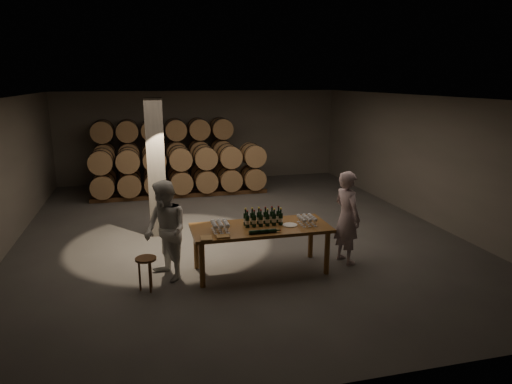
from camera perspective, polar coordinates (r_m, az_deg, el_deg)
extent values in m
plane|color=#4A4745|center=(11.21, -2.67, -4.80)|extent=(12.00, 12.00, 0.00)
plane|color=#605E59|center=(10.63, -2.87, 11.77)|extent=(12.00, 12.00, 0.00)
plane|color=#686359|center=(16.67, -6.90, 6.96)|extent=(10.00, 0.00, 10.00)
plane|color=#686359|center=(5.28, 10.44, -8.60)|extent=(10.00, 0.00, 10.00)
plane|color=#686359|center=(11.00, -29.24, 1.67)|extent=(0.00, 12.00, 12.00)
plane|color=#686359|center=(12.75, 19.89, 4.09)|extent=(0.00, 12.00, 12.00)
cube|color=slate|center=(10.80, -12.39, 2.95)|extent=(0.40, 0.40, 3.20)
cylinder|color=brown|center=(8.18, -6.75, -9.04)|extent=(0.10, 0.10, 0.84)
cylinder|color=brown|center=(8.76, 8.87, -7.52)|extent=(0.10, 0.10, 0.84)
cylinder|color=brown|center=(8.98, -7.48, -6.94)|extent=(0.10, 0.10, 0.84)
cylinder|color=brown|center=(9.51, 6.85, -5.71)|extent=(0.10, 0.10, 0.84)
cube|color=brown|center=(8.63, 0.60, -4.51)|extent=(2.60, 1.10, 0.06)
cube|color=brown|center=(15.73, -11.10, 0.68)|extent=(4.70, 0.10, 0.12)
cube|color=brown|center=(16.32, -11.22, 1.15)|extent=(4.70, 0.10, 0.12)
cylinder|color=#9F6F47|center=(15.97, -18.23, 1.94)|extent=(0.70, 0.95, 0.70)
cylinder|color=black|center=(15.72, -18.28, 1.75)|extent=(0.73, 0.04, 0.73)
cylinder|color=black|center=(16.22, -18.17, 2.12)|extent=(0.73, 0.04, 0.73)
cylinder|color=#9F6F47|center=(15.93, -15.43, 2.11)|extent=(0.70, 0.95, 0.70)
cylinder|color=black|center=(15.68, -15.44, 1.92)|extent=(0.73, 0.04, 0.73)
cylinder|color=black|center=(16.18, -15.42, 2.29)|extent=(0.73, 0.04, 0.73)
cylinder|color=#9F6F47|center=(15.93, -12.63, 2.27)|extent=(0.70, 0.95, 0.70)
cylinder|color=black|center=(15.67, -12.60, 2.09)|extent=(0.73, 0.04, 0.73)
cylinder|color=black|center=(16.18, -12.66, 2.45)|extent=(0.73, 0.04, 0.73)
cylinder|color=#9F6F47|center=(15.96, -9.83, 2.43)|extent=(0.70, 0.95, 0.70)
cylinder|color=black|center=(15.71, -9.75, 2.25)|extent=(0.73, 0.04, 0.73)
cylinder|color=black|center=(16.22, -9.90, 2.61)|extent=(0.73, 0.04, 0.73)
cylinder|color=#9F6F47|center=(16.04, -7.05, 2.59)|extent=(0.70, 0.95, 0.70)
cylinder|color=black|center=(15.78, -6.93, 2.41)|extent=(0.73, 0.04, 0.73)
cylinder|color=black|center=(16.29, -7.17, 2.76)|extent=(0.73, 0.04, 0.73)
cylinder|color=#9F6F47|center=(16.15, -4.30, 2.73)|extent=(0.70, 0.95, 0.70)
cylinder|color=black|center=(15.90, -4.14, 2.56)|extent=(0.73, 0.04, 0.73)
cylinder|color=black|center=(16.40, -4.46, 2.90)|extent=(0.73, 0.04, 0.73)
cylinder|color=#9F6F47|center=(15.84, -18.43, 4.55)|extent=(0.70, 0.95, 0.70)
cylinder|color=black|center=(15.59, -18.49, 4.41)|extent=(0.73, 0.04, 0.73)
cylinder|color=black|center=(16.10, -18.37, 4.70)|extent=(0.73, 0.04, 0.73)
cylinder|color=#9F6F47|center=(15.80, -15.60, 4.73)|extent=(0.70, 0.95, 0.70)
cylinder|color=black|center=(15.54, -15.62, 4.59)|extent=(0.73, 0.04, 0.73)
cylinder|color=black|center=(16.06, -15.59, 4.88)|extent=(0.73, 0.04, 0.73)
cylinder|color=#9F6F47|center=(15.80, -12.77, 4.90)|extent=(0.70, 0.95, 0.70)
cylinder|color=black|center=(15.54, -12.74, 4.76)|extent=(0.73, 0.04, 0.73)
cylinder|color=black|center=(16.06, -12.80, 5.04)|extent=(0.73, 0.04, 0.73)
cylinder|color=#9F6F47|center=(15.84, -9.94, 5.06)|extent=(0.70, 0.95, 0.70)
cylinder|color=black|center=(15.58, -9.87, 4.92)|extent=(0.73, 0.04, 0.73)
cylinder|color=black|center=(16.09, -10.01, 5.19)|extent=(0.73, 0.04, 0.73)
cylinder|color=#9F6F47|center=(15.91, -7.13, 5.20)|extent=(0.70, 0.95, 0.70)
cylinder|color=black|center=(15.65, -7.01, 5.06)|extent=(0.73, 0.04, 0.73)
cylinder|color=black|center=(16.16, -7.25, 5.33)|extent=(0.73, 0.04, 0.73)
cylinder|color=#9F6F47|center=(16.02, -4.35, 5.33)|extent=(0.70, 0.95, 0.70)
cylinder|color=black|center=(15.77, -4.19, 5.19)|extent=(0.73, 0.04, 0.73)
cylinder|color=black|center=(16.28, -4.51, 5.46)|extent=(0.73, 0.04, 0.73)
cylinder|color=#9F6F47|center=(15.75, -18.64, 7.21)|extent=(0.70, 0.95, 0.70)
cylinder|color=black|center=(15.49, -18.70, 7.10)|extent=(0.73, 0.04, 0.73)
cylinder|color=black|center=(16.00, -18.57, 7.31)|extent=(0.73, 0.04, 0.73)
cylinder|color=#9F6F47|center=(15.71, -15.78, 7.40)|extent=(0.70, 0.95, 0.70)
cylinder|color=black|center=(15.45, -15.80, 7.29)|extent=(0.73, 0.04, 0.73)
cylinder|color=black|center=(15.96, -15.76, 7.50)|extent=(0.73, 0.04, 0.73)
cylinder|color=#9F6F47|center=(15.70, -12.91, 7.57)|extent=(0.70, 0.95, 0.70)
cylinder|color=black|center=(15.45, -12.89, 7.47)|extent=(0.73, 0.04, 0.73)
cylinder|color=black|center=(15.96, -12.94, 7.66)|extent=(0.73, 0.04, 0.73)
cylinder|color=#9F6F47|center=(15.74, -10.05, 7.72)|extent=(0.70, 0.95, 0.70)
cylinder|color=black|center=(15.48, -9.98, 7.62)|extent=(0.73, 0.04, 0.73)
cylinder|color=black|center=(16.00, -10.13, 7.81)|extent=(0.73, 0.04, 0.73)
cylinder|color=#9F6F47|center=(15.82, -7.21, 7.85)|extent=(0.70, 0.95, 0.70)
cylinder|color=black|center=(15.56, -7.09, 7.75)|extent=(0.73, 0.04, 0.73)
cylinder|color=black|center=(16.07, -7.33, 7.94)|extent=(0.73, 0.04, 0.73)
cylinder|color=#9F6F47|center=(15.93, -4.40, 7.96)|extent=(0.70, 0.95, 0.70)
cylinder|color=black|center=(15.67, -4.24, 7.87)|extent=(0.73, 0.04, 0.73)
cylinder|color=black|center=(16.18, -4.56, 8.05)|extent=(0.73, 0.04, 0.73)
cube|color=brown|center=(14.40, -9.22, -0.47)|extent=(5.48, 0.10, 0.12)
cube|color=brown|center=(14.98, -9.43, 0.09)|extent=(5.48, 0.10, 0.12)
cylinder|color=#9F6F47|center=(14.60, -18.57, 0.83)|extent=(0.70, 0.95, 0.70)
cylinder|color=black|center=(14.35, -18.64, 0.61)|extent=(0.73, 0.04, 0.73)
cylinder|color=black|center=(14.86, -18.50, 1.05)|extent=(0.73, 0.04, 0.73)
cylinder|color=#9F6F47|center=(14.56, -15.51, 1.02)|extent=(0.70, 0.95, 0.70)
cylinder|color=black|center=(14.31, -15.53, 0.79)|extent=(0.73, 0.04, 0.73)
cylinder|color=black|center=(14.81, -15.50, 1.23)|extent=(0.73, 0.04, 0.73)
cylinder|color=#9F6F47|center=(14.56, -12.45, 1.20)|extent=(0.70, 0.95, 0.70)
cylinder|color=black|center=(14.30, -12.41, 0.98)|extent=(0.73, 0.04, 0.73)
cylinder|color=black|center=(14.81, -12.48, 1.41)|extent=(0.73, 0.04, 0.73)
cylinder|color=#9F6F47|center=(14.60, -9.39, 1.38)|extent=(0.70, 0.95, 0.70)
cylinder|color=black|center=(14.34, -9.30, 1.16)|extent=(0.73, 0.04, 0.73)
cylinder|color=black|center=(14.85, -9.48, 1.59)|extent=(0.73, 0.04, 0.73)
cylinder|color=#9F6F47|center=(14.68, -6.36, 1.55)|extent=(0.70, 0.95, 0.70)
cylinder|color=black|center=(14.43, -6.21, 1.33)|extent=(0.73, 0.04, 0.73)
cylinder|color=black|center=(14.93, -6.49, 1.75)|extent=(0.73, 0.04, 0.73)
cylinder|color=#9F6F47|center=(14.80, -3.36, 1.71)|extent=(0.70, 0.95, 0.70)
cylinder|color=black|center=(14.55, -3.17, 1.50)|extent=(0.73, 0.04, 0.73)
cylinder|color=black|center=(15.05, -3.55, 1.92)|extent=(0.73, 0.04, 0.73)
cylinder|color=#9F6F47|center=(14.96, -0.43, 1.87)|extent=(0.70, 0.95, 0.70)
cylinder|color=black|center=(14.71, -0.19, 1.66)|extent=(0.73, 0.04, 0.73)
cylinder|color=black|center=(15.21, -0.66, 2.07)|extent=(0.73, 0.04, 0.73)
cylinder|color=#9F6F47|center=(14.46, -18.79, 3.69)|extent=(0.70, 0.95, 0.70)
cylinder|color=black|center=(14.21, -18.87, 3.51)|extent=(0.73, 0.04, 0.73)
cylinder|color=black|center=(14.72, -18.72, 3.86)|extent=(0.73, 0.04, 0.73)
cylinder|color=#9F6F47|center=(14.42, -15.70, 3.88)|extent=(0.70, 0.95, 0.70)
cylinder|color=black|center=(14.16, -15.72, 3.71)|extent=(0.73, 0.04, 0.73)
cylinder|color=black|center=(14.68, -15.68, 4.05)|extent=(0.73, 0.04, 0.73)
cylinder|color=#9F6F47|center=(14.42, -12.60, 4.07)|extent=(0.70, 0.95, 0.70)
cylinder|color=black|center=(14.16, -12.57, 3.89)|extent=(0.73, 0.04, 0.73)
cylinder|color=black|center=(14.67, -12.63, 4.23)|extent=(0.73, 0.04, 0.73)
cylinder|color=#9F6F47|center=(14.46, -9.51, 4.24)|extent=(0.70, 0.95, 0.70)
cylinder|color=black|center=(14.20, -9.41, 4.07)|extent=(0.73, 0.04, 0.73)
cylinder|color=black|center=(14.71, -9.59, 4.40)|extent=(0.73, 0.04, 0.73)
cylinder|color=#9F6F47|center=(14.54, -6.43, 4.40)|extent=(0.70, 0.95, 0.70)
cylinder|color=black|center=(14.28, -6.29, 4.23)|extent=(0.73, 0.04, 0.73)
cylinder|color=black|center=(14.79, -6.57, 4.56)|extent=(0.73, 0.04, 0.73)
cylinder|color=#9F6F47|center=(14.66, -3.41, 4.54)|extent=(0.70, 0.95, 0.70)
cylinder|color=black|center=(14.41, -3.21, 4.38)|extent=(0.73, 0.04, 0.73)
cylinder|color=black|center=(14.91, -3.59, 4.70)|extent=(0.73, 0.04, 0.73)
cylinder|color=#9F6F47|center=(14.82, -0.43, 4.67)|extent=(0.70, 0.95, 0.70)
cylinder|color=black|center=(14.57, -0.19, 4.51)|extent=(0.73, 0.04, 0.73)
cylinder|color=black|center=(15.07, -0.67, 4.82)|extent=(0.73, 0.04, 0.73)
cylinder|color=black|center=(8.52, -1.09, -3.74)|extent=(0.08, 0.08, 0.23)
cylinder|color=silver|center=(8.53, -1.09, -3.80)|extent=(0.08, 0.08, 0.07)
cylinder|color=black|center=(8.48, -1.09, -2.72)|extent=(0.03, 0.03, 0.09)
cylinder|color=yellow|center=(8.46, -1.09, -2.38)|extent=(0.03, 0.03, 0.03)
cylinder|color=black|center=(8.66, -1.31, -3.44)|extent=(0.08, 0.08, 0.23)
cylinder|color=silver|center=(8.67, -1.31, -3.51)|extent=(0.08, 0.08, 0.07)
cylinder|color=black|center=(8.62, -1.32, -2.44)|extent=(0.03, 0.03, 0.09)
cylinder|color=maroon|center=(8.60, -1.32, -2.11)|extent=(0.03, 0.03, 0.03)
cylinder|color=black|center=(8.55, -0.24, -3.67)|extent=(0.08, 0.08, 0.23)
cylinder|color=silver|center=(8.56, -0.24, -3.74)|extent=(0.08, 0.08, 0.07)
cylinder|color=black|center=(8.51, -0.24, -2.65)|extent=(0.03, 0.03, 0.09)
cylinder|color=maroon|center=(8.49, -0.24, -2.32)|extent=(0.03, 0.03, 0.03)
cylinder|color=black|center=(8.69, -0.47, -3.38)|extent=(0.08, 0.08, 0.23)
cylinder|color=silver|center=(8.70, -0.47, -3.45)|extent=(0.08, 0.08, 0.07)
cylinder|color=black|center=(8.65, -0.48, -2.38)|extent=(0.03, 0.03, 0.09)
cylinder|color=yellow|center=(8.63, -0.48, -2.05)|extent=(0.03, 0.03, 0.03)
cylinder|color=black|center=(8.58, 0.61, -3.61)|extent=(0.08, 0.08, 0.23)
cylinder|color=silver|center=(8.59, 0.61, -3.67)|extent=(0.08, 0.08, 0.07)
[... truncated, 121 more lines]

